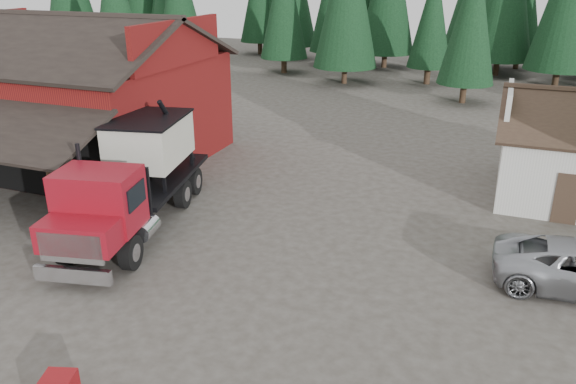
% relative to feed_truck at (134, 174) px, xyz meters
% --- Properties ---
extents(ground, '(120.00, 120.00, 0.00)m').
position_rel_feed_truck_xyz_m(ground, '(3.50, -4.03, -2.04)').
color(ground, '#403A32').
rests_on(ground, ground).
extents(red_barn, '(12.80, 13.63, 7.18)m').
position_rel_feed_truck_xyz_m(red_barn, '(-7.50, 5.87, 0.66)').
color(red_barn, maroon).
rests_on(red_barn, ground).
extents(conifer_backdrop, '(76.00, 16.00, 16.00)m').
position_rel_feed_truck_xyz_m(conifer_backdrop, '(3.50, 37.97, -2.04)').
color(conifer_backdrop, black).
rests_on(conifer_backdrop, ground).
extents(near_pine_a, '(4.40, 4.40, 11.40)m').
position_rel_feed_truck_xyz_m(near_pine_a, '(-18.50, 23.97, 4.36)').
color(near_pine_a, '#382619').
rests_on(near_pine_a, ground).
extents(near_pine_b, '(3.96, 3.96, 10.40)m').
position_rel_feed_truck_xyz_m(near_pine_b, '(9.50, 25.97, 3.85)').
color(near_pine_b, '#382619').
rests_on(near_pine_b, ground).
extents(feed_truck, '(4.52, 9.97, 4.35)m').
position_rel_feed_truck_xyz_m(feed_truck, '(0.00, 0.00, 0.00)').
color(feed_truck, black).
rests_on(feed_truck, ground).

